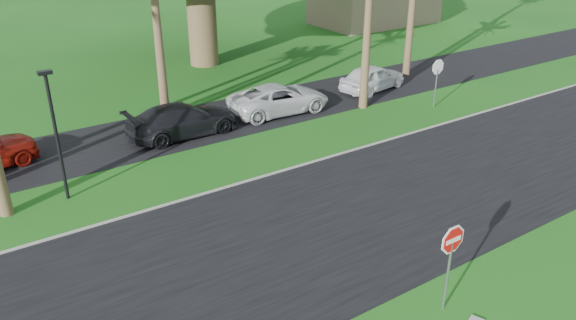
# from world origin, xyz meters

# --- Properties ---
(ground) EXTENTS (120.00, 120.00, 0.00)m
(ground) POSITION_xyz_m (0.00, 0.00, 0.00)
(ground) COLOR #195214
(ground) RESTS_ON ground
(road) EXTENTS (120.00, 8.00, 0.02)m
(road) POSITION_xyz_m (0.00, 2.00, 0.01)
(road) COLOR black
(road) RESTS_ON ground
(parking_strip) EXTENTS (120.00, 5.00, 0.02)m
(parking_strip) POSITION_xyz_m (0.00, 12.50, 0.01)
(parking_strip) COLOR black
(parking_strip) RESTS_ON ground
(curb) EXTENTS (120.00, 0.12, 0.06)m
(curb) POSITION_xyz_m (0.00, 6.05, 0.03)
(curb) COLOR gray
(curb) RESTS_ON ground
(stop_sign_near) EXTENTS (1.05, 0.07, 2.62)m
(stop_sign_near) POSITION_xyz_m (0.50, -3.00, 1.77)
(stop_sign_near) COLOR gray
(stop_sign_near) RESTS_ON ground
(stop_sign_far) EXTENTS (1.05, 0.07, 2.62)m
(stop_sign_far) POSITION_xyz_m (12.00, 8.00, 1.77)
(stop_sign_far) COLOR gray
(stop_sign_far) RESTS_ON ground
(streetlight_right) EXTENTS (0.45, 0.25, 4.64)m
(streetlight_right) POSITION_xyz_m (-6.00, 8.50, 2.65)
(streetlight_right) COLOR black
(streetlight_right) RESTS_ON ground
(building_far) EXTENTS (10.00, 6.00, 3.00)m
(building_far) POSITION_xyz_m (24.00, 26.00, 1.50)
(building_far) COLOR gray
(building_far) RESTS_ON ground
(car_dark) EXTENTS (5.07, 2.17, 1.46)m
(car_dark) POSITION_xyz_m (-0.17, 11.60, 0.73)
(car_dark) COLOR black
(car_dark) RESTS_ON ground
(car_minivan) EXTENTS (5.19, 2.65, 1.41)m
(car_minivan) POSITION_xyz_m (5.04, 11.72, 0.70)
(car_minivan) COLOR silver
(car_minivan) RESTS_ON ground
(car_pickup) EXTENTS (4.42, 2.38, 1.43)m
(car_pickup) POSITION_xyz_m (11.27, 11.88, 0.71)
(car_pickup) COLOR white
(car_pickup) RESTS_ON ground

